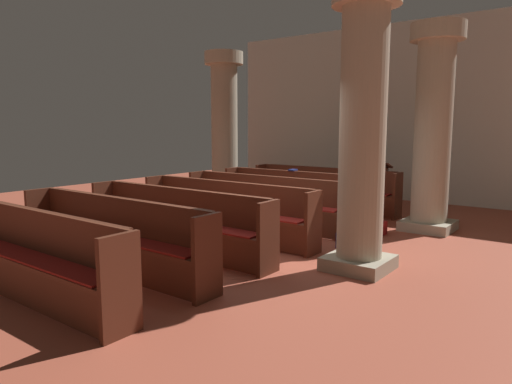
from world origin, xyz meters
TOP-DOWN VIEW (x-y plane):
  - ground_plane at (0.00, 0.00)m, footprint 19.20×19.20m
  - back_wall at (0.00, 6.08)m, footprint 10.00×0.16m
  - pew_row_0 at (-0.85, 3.48)m, footprint 3.54×0.46m
  - pew_row_1 at (-0.85, 2.34)m, footprint 3.54×0.46m
  - pew_row_2 at (-0.85, 1.19)m, footprint 3.54×0.47m
  - pew_row_3 at (-0.85, 0.04)m, footprint 3.54×0.46m
  - pew_row_4 at (-0.85, -1.10)m, footprint 3.54×0.46m
  - pew_row_5 at (-0.85, -2.25)m, footprint 3.54×0.46m
  - pew_row_6 at (-0.85, -3.40)m, footprint 3.54×0.46m
  - pillar_aisle_side at (1.74, 2.78)m, footprint 0.94×0.94m
  - pillar_far_side at (-3.38, 2.97)m, footprint 0.94×0.94m
  - pillar_aisle_rear at (1.74, -0.22)m, footprint 0.87×0.87m
  - lectern at (0.08, 4.51)m, footprint 0.48×0.45m
  - hymn_book at (-1.07, 2.52)m, footprint 0.13×0.19m
  - kneeler_box_red at (1.07, 1.86)m, footprint 0.39×0.29m
  - kneeler_box_navy at (1.18, 0.74)m, footprint 0.41×0.31m

SIDE VIEW (x-z plane):
  - ground_plane at x=0.00m, z-range 0.00..0.00m
  - kneeler_box_red at x=1.07m, z-range 0.00..0.24m
  - kneeler_box_navy at x=1.18m, z-range 0.00..0.25m
  - lectern at x=0.08m, z-range -0.09..0.99m
  - pew_row_0 at x=-0.85m, z-range 0.03..0.99m
  - pew_row_1 at x=-0.85m, z-range 0.03..0.99m
  - pew_row_2 at x=-0.85m, z-range 0.03..0.99m
  - pew_row_3 at x=-0.85m, z-range 0.03..0.99m
  - pew_row_4 at x=-0.85m, z-range 0.03..0.99m
  - pew_row_5 at x=-0.85m, z-range 0.03..0.99m
  - pew_row_6 at x=-0.85m, z-range 0.03..0.99m
  - hymn_book at x=-1.07m, z-range 0.96..1.00m
  - pillar_aisle_rear at x=1.74m, z-range 0.07..3.77m
  - pillar_aisle_side at x=1.74m, z-range 0.07..3.77m
  - pillar_far_side at x=-3.38m, z-range 0.07..3.77m
  - back_wall at x=0.00m, z-range 0.00..4.50m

